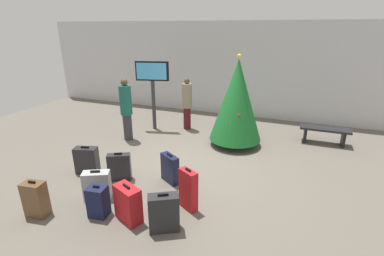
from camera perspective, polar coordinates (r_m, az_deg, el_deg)
ground_plane at (r=6.97m, az=-0.97°, el=-7.34°), size 16.00×16.00×0.00m
back_wall at (r=10.64m, az=8.30°, el=11.75°), size 16.00×0.20×3.41m
holiday_tree at (r=7.73m, az=9.17°, el=5.59°), size 1.45×1.45×2.55m
flight_info_kiosk at (r=8.98m, az=-8.09°, el=9.45°), size 1.04×0.33×2.20m
waiting_bench at (r=8.88m, az=25.52°, el=-0.72°), size 1.34×0.44×0.48m
traveller_0 at (r=8.33m, az=-13.33°, el=3.94°), size 0.45×0.45×1.83m
traveller_1 at (r=9.04m, az=-1.02°, el=5.23°), size 0.41×0.41×1.69m
suitcase_0 at (r=6.36m, az=-14.64°, el=-7.75°), size 0.52×0.39×0.65m
suitcase_1 at (r=5.79m, az=-29.39°, el=-12.59°), size 0.41×0.30×0.70m
suitcase_2 at (r=5.37m, az=-18.68°, el=-14.07°), size 0.36×0.32×0.61m
suitcase_3 at (r=5.87m, az=-18.88°, el=-11.01°), size 0.56×0.44×0.61m
suitcase_4 at (r=6.10m, az=-4.55°, el=-8.29°), size 0.50×0.40×0.67m
suitcase_5 at (r=5.10m, az=-12.98°, el=-14.86°), size 0.58×0.44×0.69m
suitcase_6 at (r=6.89m, az=-20.75°, el=-6.19°), size 0.56×0.38×0.66m
suitcase_7 at (r=5.23m, az=-0.78°, el=-12.50°), size 0.41×0.33×0.82m
suitcase_8 at (r=4.79m, az=-5.80°, el=-16.92°), size 0.55×0.45×0.70m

